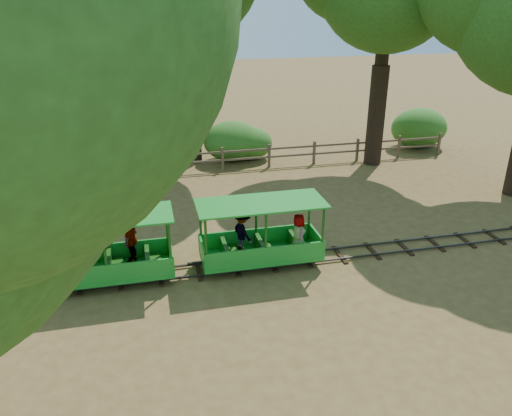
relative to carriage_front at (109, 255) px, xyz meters
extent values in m
plane|color=olive|center=(5.23, -0.01, -0.80)|extent=(90.00, 90.00, 0.00)
cube|color=#3F3D3A|center=(5.23, -0.31, -0.72)|extent=(22.00, 0.05, 0.05)
cube|color=#3F3D3A|center=(5.23, 0.29, -0.72)|extent=(22.00, 0.05, 0.05)
cube|color=#382314|center=(5.23, -0.01, -0.77)|extent=(0.12, 1.00, 0.05)
cube|color=#382314|center=(0.23, -0.01, -0.77)|extent=(0.12, 1.00, 0.05)
cube|color=#382314|center=(10.23, -0.01, -0.77)|extent=(0.12, 1.00, 0.05)
cube|color=black|center=(-2.54, -0.01, -0.18)|extent=(0.85, 0.66, 0.52)
cylinder|color=maroon|center=(-2.64, 0.33, -0.53)|extent=(0.34, 0.06, 0.34)
cube|color=green|center=(-0.03, -0.01, -0.49)|extent=(3.22, 1.23, 0.09)
cube|color=#195513|center=(-0.03, -0.01, -0.60)|extent=(2.89, 0.47, 0.13)
cube|color=green|center=(-0.03, -0.59, -0.21)|extent=(3.22, 0.06, 0.47)
cube|color=green|center=(-0.03, 0.57, -0.21)|extent=(3.22, 0.06, 0.47)
cube|color=green|center=(-0.03, -0.01, 1.02)|extent=(3.36, 1.37, 0.05)
cylinder|color=#195513|center=(-1.56, -0.57, 0.27)|extent=(0.07, 0.07, 1.51)
cylinder|color=#195513|center=(-1.56, 0.55, 0.27)|extent=(0.07, 0.07, 1.51)
cylinder|color=#195513|center=(1.50, -0.57, 0.27)|extent=(0.07, 0.07, 1.51)
cylinder|color=#195513|center=(1.50, 0.55, 0.27)|extent=(0.07, 0.07, 1.51)
cube|color=#195513|center=(-1.00, -0.01, -0.25)|extent=(0.11, 1.04, 0.38)
cube|color=#195513|center=(-0.03, -0.01, -0.25)|extent=(0.11, 1.04, 0.38)
cube|color=#195513|center=(0.93, -0.01, -0.25)|extent=(0.11, 1.04, 0.38)
cylinder|color=black|center=(-1.06, -0.33, -0.57)|extent=(0.26, 0.06, 0.26)
cylinder|color=black|center=(-1.06, 0.31, -0.57)|extent=(0.26, 0.06, 0.26)
cylinder|color=black|center=(1.00, -0.33, -0.57)|extent=(0.26, 0.06, 0.26)
cylinder|color=black|center=(1.00, 0.31, -0.57)|extent=(0.26, 0.06, 0.26)
imported|color=gray|center=(-0.42, -0.24, 0.18)|extent=(0.63, 0.72, 1.25)
imported|color=gray|center=(0.56, 0.30, 0.22)|extent=(0.55, 0.84, 1.33)
cube|color=green|center=(3.92, -0.01, -0.49)|extent=(3.22, 1.23, 0.09)
cube|color=#195513|center=(3.92, -0.01, -0.60)|extent=(2.89, 0.47, 0.13)
cube|color=green|center=(3.92, -0.59, -0.21)|extent=(3.22, 0.06, 0.47)
cube|color=green|center=(3.92, 0.57, -0.21)|extent=(3.22, 0.06, 0.47)
cube|color=green|center=(3.92, -0.01, 1.02)|extent=(3.36, 1.37, 0.05)
cylinder|color=#195513|center=(2.39, -0.57, 0.27)|extent=(0.07, 0.07, 1.51)
cylinder|color=#195513|center=(2.39, 0.55, 0.27)|extent=(0.07, 0.07, 1.51)
cylinder|color=#195513|center=(5.45, -0.57, 0.27)|extent=(0.07, 0.07, 1.51)
cylinder|color=#195513|center=(5.45, 0.55, 0.27)|extent=(0.07, 0.07, 1.51)
cube|color=#195513|center=(2.96, -0.01, -0.25)|extent=(0.11, 1.04, 0.38)
cube|color=#195513|center=(3.92, -0.01, -0.25)|extent=(0.11, 1.04, 0.38)
cube|color=#195513|center=(4.89, -0.01, -0.25)|extent=(0.11, 1.04, 0.38)
cylinder|color=black|center=(2.89, -0.33, -0.57)|extent=(0.26, 0.06, 0.26)
cylinder|color=black|center=(2.89, 0.31, -0.57)|extent=(0.26, 0.06, 0.26)
cylinder|color=black|center=(4.95, -0.33, -0.57)|extent=(0.26, 0.06, 0.26)
cylinder|color=black|center=(4.95, 0.31, -0.57)|extent=(0.26, 0.06, 0.26)
imported|color=gray|center=(3.48, 0.23, 0.15)|extent=(0.68, 0.87, 1.18)
imported|color=gray|center=(4.89, -0.26, 0.14)|extent=(0.43, 0.60, 1.16)
cylinder|color=#2D2116|center=(-3.27, 5.99, 0.95)|extent=(0.70, 0.70, 3.49)
cylinder|color=#2D2116|center=(3.23, 9.49, 1.41)|extent=(0.66, 0.66, 4.43)
cylinder|color=#2D2116|center=(3.23, 9.49, 4.89)|extent=(0.50, 0.50, 2.53)
cylinder|color=#2D2116|center=(10.73, 7.49, 1.27)|extent=(0.72, 0.72, 4.14)
cylinder|color=#2D2116|center=(10.73, 7.49, 4.53)|extent=(0.54, 0.54, 2.37)
cube|color=brown|center=(-3.77, 7.99, -0.30)|extent=(0.10, 0.10, 1.00)
cube|color=brown|center=(-1.77, 7.99, -0.30)|extent=(0.10, 0.10, 1.00)
cube|color=brown|center=(0.23, 7.99, -0.30)|extent=(0.10, 0.10, 1.00)
cube|color=brown|center=(2.23, 7.99, -0.30)|extent=(0.10, 0.10, 1.00)
cube|color=brown|center=(4.23, 7.99, -0.30)|extent=(0.10, 0.10, 1.00)
cube|color=brown|center=(6.23, 7.99, -0.30)|extent=(0.10, 0.10, 1.00)
cube|color=brown|center=(8.23, 7.99, -0.30)|extent=(0.10, 0.10, 1.00)
cube|color=brown|center=(10.23, 7.99, -0.30)|extent=(0.10, 0.10, 1.00)
cube|color=brown|center=(12.23, 7.99, -0.30)|extent=(0.10, 0.10, 1.00)
cube|color=brown|center=(14.23, 7.99, -0.30)|extent=(0.10, 0.10, 1.00)
cube|color=brown|center=(5.23, 7.99, 0.00)|extent=(18.00, 0.06, 0.08)
cube|color=brown|center=(5.23, 7.99, -0.35)|extent=(18.00, 0.06, 0.08)
ellipsoid|color=#2D6B1E|center=(-1.46, 9.29, 0.02)|extent=(2.35, 1.81, 1.63)
ellipsoid|color=#2D6B1E|center=(4.89, 9.29, 0.08)|extent=(2.53, 1.94, 1.75)
ellipsoid|color=#2D6B1E|center=(5.64, 9.29, -0.08)|extent=(2.07, 1.59, 1.44)
ellipsoid|color=#2D6B1E|center=(13.90, 9.29, 0.14)|extent=(2.70, 2.08, 1.87)
camera|label=1|loc=(1.11, -11.56, 6.04)|focal=35.00mm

